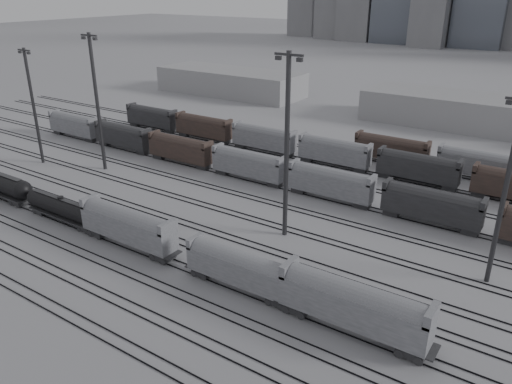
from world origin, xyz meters
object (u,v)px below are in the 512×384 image
Objects in this scene: tank_car_b at (62,208)px; hopper_car_c at (353,303)px; light_mast_a at (33,104)px; light_mast_c at (287,143)px; hopper_car_a at (128,224)px; hopper_car_b at (239,266)px.

tank_car_b is 48.33m from hopper_car_c.
light_mast_c is at bearing 0.15° from light_mast_a.
hopper_car_a is at bearing -19.85° from light_mast_a.
hopper_car_a is 24.66m from light_mast_c.
hopper_car_a is at bearing 180.00° from hopper_car_c.
tank_car_b is 1.15× the size of hopper_car_b.
hopper_car_c is 0.71× the size of light_mast_a.
hopper_car_c is at bearing -41.46° from light_mast_c.
hopper_car_c is at bearing -11.36° from light_mast_a.
hopper_car_a is at bearing -136.45° from light_mast_c.
light_mast_a is 0.88× the size of light_mast_c.
hopper_car_a is 0.60× the size of light_mast_c.
hopper_car_b is at bearing 180.00° from hopper_car_c.
hopper_car_c is (33.59, -0.00, 0.08)m from hopper_car_a.
light_mast_a is 58.40m from light_mast_c.
tank_car_b is 0.70× the size of light_mast_a.
light_mast_a is (-61.13, 15.23, 9.15)m from hopper_car_b.
hopper_car_b is (33.65, 0.00, 0.80)m from tank_car_b.
light_mast_a is at bearing 166.01° from hopper_car_b.
light_mast_a is (-75.79, 15.23, 8.65)m from hopper_car_c.
tank_car_b is 1.01× the size of hopper_car_a.
hopper_car_b is 0.53× the size of light_mast_c.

